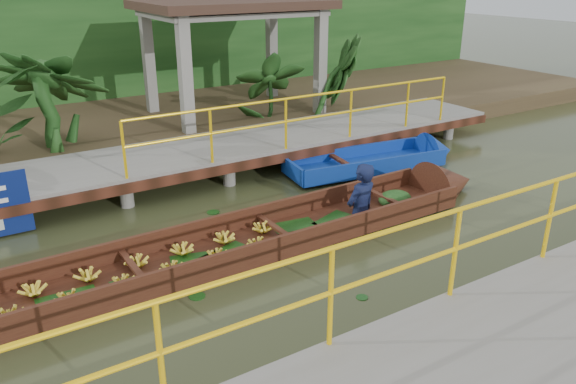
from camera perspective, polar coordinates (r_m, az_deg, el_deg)
ground at (r=8.35m, az=-3.83°, el=-6.22°), size 80.00×80.00×0.00m
land_strip at (r=14.90m, az=-17.82°, el=6.41°), size 30.00×8.00×0.45m
far_dock at (r=11.08m, az=-12.29°, el=3.21°), size 16.00×2.06×1.66m
near_dock at (r=6.17m, az=25.20°, el=-16.46°), size 18.00×2.40×1.73m
pavilion at (r=14.39m, az=-5.65°, el=17.32°), size 4.40×3.00×3.00m
foliage_backdrop at (r=16.99m, az=-20.81°, el=13.96°), size 30.00×0.80×4.00m
vendor_boat at (r=8.17m, az=-6.37°, el=-5.15°), size 10.97×1.31×2.22m
moored_blue_boat at (r=12.19m, az=11.55°, el=3.42°), size 3.96×1.50×0.92m
tropical_plants at (r=12.22m, az=-23.62°, el=7.87°), size 14.44×1.44×1.80m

